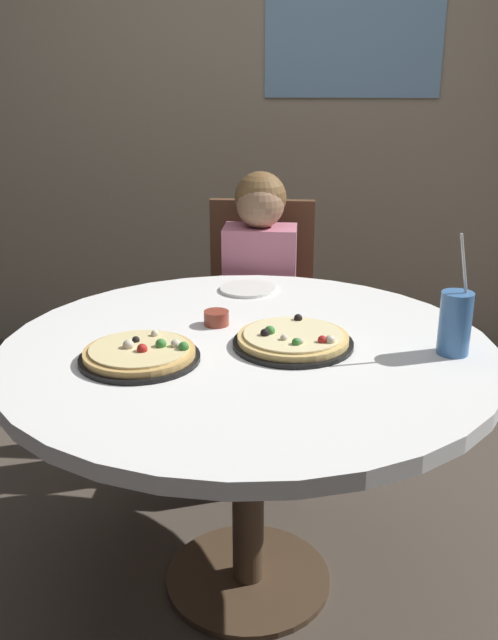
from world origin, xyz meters
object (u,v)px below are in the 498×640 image
(chair_wooden, at_px, (261,312))
(diner_child, at_px, (258,341))
(soda_cup, at_px, (455,323))
(sauce_bowl, at_px, (216,318))
(plate_small, at_px, (248,289))
(pizza_veggie, at_px, (293,339))
(dining_table, at_px, (248,377))
(pizza_cheese, at_px, (140,354))

(chair_wooden, relative_size, diner_child, 0.88)
(diner_child, height_order, soda_cup, diner_child)
(sauce_bowl, bearing_deg, chair_wooden, 82.43)
(diner_child, relative_size, plate_small, 6.01)
(pizza_veggie, relative_size, sauce_bowl, 4.46)
(dining_table, distance_m, plate_small, 0.48)
(plate_small, bearing_deg, pizza_veggie, -72.82)
(plate_small, bearing_deg, chair_wooden, 85.98)
(chair_wooden, height_order, sauce_bowl, chair_wooden)
(soda_cup, height_order, plate_small, soda_cup)
(diner_child, distance_m, plate_small, 0.36)
(dining_table, distance_m, chair_wooden, 0.89)
(pizza_veggie, distance_m, pizza_cheese, 0.39)
(dining_table, relative_size, sauce_bowl, 18.35)
(soda_cup, bearing_deg, dining_table, 176.81)
(dining_table, xyz_separation_m, plate_small, (-0.03, 0.47, 0.10))
(chair_wooden, distance_m, soda_cup, 1.09)
(diner_child, bearing_deg, plate_small, -96.03)
(dining_table, height_order, pizza_veggie, pizza_veggie)
(pizza_cheese, bearing_deg, pizza_veggie, 17.69)
(dining_table, height_order, soda_cup, soda_cup)
(dining_table, distance_m, diner_child, 0.72)
(dining_table, distance_m, sauce_bowl, 0.21)
(dining_table, height_order, diner_child, diner_child)
(dining_table, relative_size, pizza_veggie, 4.11)
(chair_wooden, xyz_separation_m, diner_child, (-0.00, -0.18, -0.05))
(diner_child, height_order, pizza_cheese, diner_child)
(diner_child, relative_size, sauce_bowl, 15.46)
(diner_child, height_order, sauce_bowl, diner_child)
(chair_wooden, bearing_deg, pizza_veggie, -82.63)
(sauce_bowl, relative_size, plate_small, 0.39)
(pizza_cheese, height_order, soda_cup, soda_cup)
(dining_table, relative_size, chair_wooden, 1.35)
(diner_child, relative_size, soda_cup, 3.52)
(sauce_bowl, distance_m, plate_small, 0.33)
(chair_wooden, bearing_deg, pizza_cheese, -104.58)
(pizza_cheese, distance_m, plate_small, 0.63)
(diner_child, relative_size, pizza_veggie, 3.47)
(sauce_bowl, bearing_deg, pizza_cheese, -121.88)
(pizza_veggie, height_order, sauce_bowl, pizza_veggie)
(diner_child, bearing_deg, pizza_cheese, -107.35)
(pizza_veggie, relative_size, soda_cup, 1.02)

